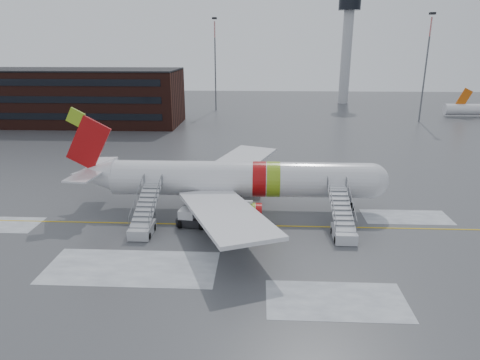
# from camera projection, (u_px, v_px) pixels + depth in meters

# --- Properties ---
(ground) EXTENTS (260.00, 260.00, 0.00)m
(ground) POSITION_uv_depth(u_px,v_px,m) (217.00, 221.00, 44.33)
(ground) COLOR #494C4F
(ground) RESTS_ON ground
(airliner) EXTENTS (35.03, 32.97, 11.18)m
(airliner) POSITION_uv_depth(u_px,v_px,m) (232.00, 179.00, 46.62)
(airliner) COLOR silver
(airliner) RESTS_ON ground
(airstair_fwd) EXTENTS (2.05, 7.70, 3.48)m
(airstair_fwd) POSITION_uv_depth(u_px,v_px,m) (343.00, 225.00, 40.61)
(airstair_fwd) COLOR silver
(airstair_fwd) RESTS_ON ground
(airstair_aft) EXTENTS (2.05, 7.70, 3.48)m
(airstair_aft) POSITION_uv_depth(u_px,v_px,m) (144.00, 222.00, 41.49)
(airstair_aft) COLOR #A5A7AC
(airstair_aft) RESTS_ON ground
(pushback_tug) EXTENTS (3.26, 2.63, 1.75)m
(pushback_tug) POSITION_uv_depth(u_px,v_px,m) (191.00, 218.00, 42.96)
(pushback_tug) COLOR black
(pushback_tug) RESTS_ON ground
(terminal_building) EXTENTS (62.00, 16.11, 12.30)m
(terminal_building) POSITION_uv_depth(u_px,v_px,m) (43.00, 97.00, 96.85)
(terminal_building) COLOR #3F1E16
(terminal_building) RESTS_ON ground
(control_tower) EXTENTS (6.40, 6.40, 30.00)m
(control_tower) POSITION_uv_depth(u_px,v_px,m) (347.00, 40.00, 127.71)
(control_tower) COLOR #B2B5BA
(control_tower) RESTS_ON ground
(light_mast_far_ne) EXTENTS (1.20, 1.20, 24.25)m
(light_mast_far_ne) POSITION_uv_depth(u_px,v_px,m) (426.00, 61.00, 97.24)
(light_mast_far_ne) COLOR #595B60
(light_mast_far_ne) RESTS_ON ground
(light_mast_far_n) EXTENTS (1.20, 1.20, 24.25)m
(light_mast_far_n) POSITION_uv_depth(u_px,v_px,m) (215.00, 59.00, 114.75)
(light_mast_far_n) COLOR #595B60
(light_mast_far_n) RESTS_ON ground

